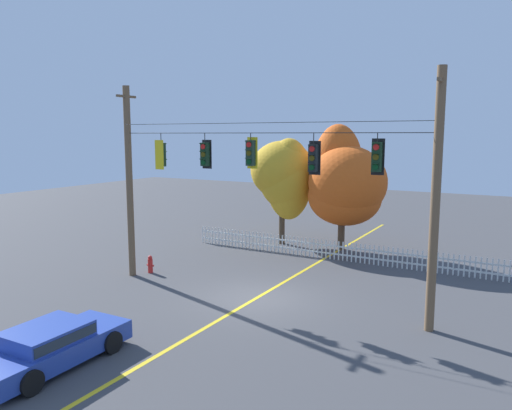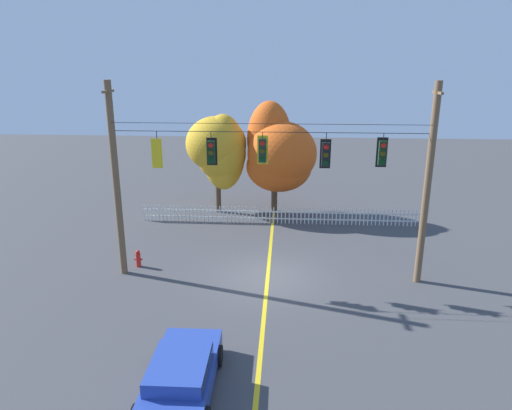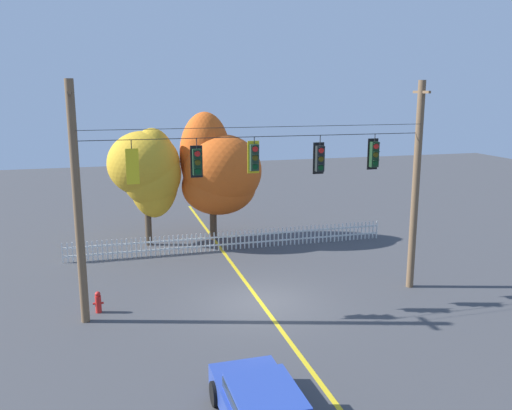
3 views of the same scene
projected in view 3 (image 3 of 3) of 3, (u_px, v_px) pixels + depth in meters
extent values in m
plane|color=#424244|center=(261.00, 303.00, 20.68)|extent=(80.00, 80.00, 0.00)
cube|color=gold|center=(261.00, 302.00, 20.68)|extent=(0.16, 36.00, 0.01)
cylinder|color=brown|center=(78.00, 206.00, 18.13)|extent=(0.29, 0.29, 8.31)
cylinder|color=brown|center=(416.00, 187.00, 21.47)|extent=(0.29, 0.29, 8.31)
cube|color=brown|center=(70.00, 93.00, 17.35)|extent=(0.10, 1.10, 0.10)
cube|color=brown|center=(422.00, 92.00, 20.69)|extent=(0.10, 1.10, 0.10)
cylinder|color=black|center=(261.00, 137.00, 19.35)|extent=(12.58, 0.02, 0.02)
cylinder|color=black|center=(263.00, 127.00, 19.04)|extent=(12.58, 0.02, 0.02)
cylinder|color=black|center=(131.00, 146.00, 18.21)|extent=(0.03, 0.03, 0.40)
cube|color=yellow|center=(132.00, 167.00, 18.23)|extent=(0.43, 0.02, 1.21)
cube|color=black|center=(132.00, 166.00, 18.35)|extent=(0.30, 0.24, 0.98)
cylinder|color=red|center=(132.00, 156.00, 18.41)|extent=(0.20, 0.03, 0.20)
cube|color=black|center=(131.00, 152.00, 18.43)|extent=(0.22, 0.12, 0.06)
cylinder|color=#463B09|center=(132.00, 165.00, 18.48)|extent=(0.20, 0.03, 0.20)
cube|color=black|center=(132.00, 162.00, 18.50)|extent=(0.22, 0.12, 0.06)
cylinder|color=#073513|center=(133.00, 175.00, 18.55)|extent=(0.20, 0.03, 0.20)
cube|color=black|center=(132.00, 171.00, 18.56)|extent=(0.22, 0.12, 0.06)
cylinder|color=black|center=(197.00, 144.00, 18.78)|extent=(0.03, 0.03, 0.37)
cube|color=black|center=(196.00, 162.00, 19.04)|extent=(0.43, 0.02, 1.13)
cube|color=black|center=(197.00, 162.00, 18.92)|extent=(0.30, 0.24, 0.91)
cylinder|color=red|center=(197.00, 154.00, 18.73)|extent=(0.20, 0.03, 0.20)
cube|color=black|center=(198.00, 151.00, 18.66)|extent=(0.22, 0.12, 0.06)
cylinder|color=#463B09|center=(198.00, 163.00, 18.79)|extent=(0.20, 0.03, 0.20)
cube|color=black|center=(198.00, 159.00, 18.72)|extent=(0.22, 0.12, 0.06)
cylinder|color=#073513|center=(198.00, 171.00, 18.85)|extent=(0.20, 0.03, 0.20)
cube|color=black|center=(198.00, 168.00, 18.79)|extent=(0.22, 0.12, 0.06)
cylinder|color=black|center=(254.00, 141.00, 19.31)|extent=(0.03, 0.03, 0.27)
cube|color=yellow|center=(253.00, 157.00, 19.56)|extent=(0.43, 0.02, 1.17)
cube|color=#1E3323|center=(254.00, 157.00, 19.44)|extent=(0.30, 0.24, 0.95)
cylinder|color=red|center=(255.00, 149.00, 19.25)|extent=(0.20, 0.03, 0.20)
cube|color=#1E3323|center=(256.00, 146.00, 19.18)|extent=(0.22, 0.12, 0.06)
cylinder|color=#463B09|center=(255.00, 158.00, 19.31)|extent=(0.20, 0.03, 0.20)
cube|color=#1E3323|center=(256.00, 155.00, 19.25)|extent=(0.22, 0.12, 0.06)
cylinder|color=#073513|center=(255.00, 167.00, 19.38)|extent=(0.20, 0.03, 0.20)
cube|color=#1E3323|center=(256.00, 164.00, 19.31)|extent=(0.22, 0.12, 0.06)
cylinder|color=black|center=(320.00, 140.00, 19.99)|extent=(0.03, 0.03, 0.39)
cube|color=black|center=(318.00, 158.00, 20.25)|extent=(0.43, 0.02, 1.19)
cube|color=black|center=(320.00, 159.00, 20.13)|extent=(0.30, 0.24, 0.96)
cylinder|color=red|center=(321.00, 150.00, 19.93)|extent=(0.20, 0.03, 0.20)
cube|color=black|center=(322.00, 147.00, 19.87)|extent=(0.22, 0.12, 0.06)
cylinder|color=#463B09|center=(321.00, 159.00, 20.00)|extent=(0.20, 0.03, 0.20)
cube|color=black|center=(322.00, 156.00, 19.93)|extent=(0.22, 0.12, 0.06)
cylinder|color=#073513|center=(321.00, 168.00, 20.07)|extent=(0.20, 0.03, 0.20)
cube|color=black|center=(321.00, 165.00, 20.00)|extent=(0.22, 0.12, 0.06)
cylinder|color=black|center=(375.00, 138.00, 20.56)|extent=(0.03, 0.03, 0.30)
cube|color=black|center=(373.00, 154.00, 20.81)|extent=(0.43, 0.02, 1.20)
cube|color=black|center=(374.00, 154.00, 20.69)|extent=(0.30, 0.24, 0.96)
cylinder|color=red|center=(376.00, 146.00, 20.50)|extent=(0.20, 0.03, 0.20)
cube|color=black|center=(377.00, 143.00, 20.43)|extent=(0.22, 0.12, 0.06)
cylinder|color=#463B09|center=(376.00, 155.00, 20.56)|extent=(0.20, 0.03, 0.20)
cube|color=black|center=(377.00, 152.00, 20.50)|extent=(0.22, 0.12, 0.06)
cylinder|color=#073513|center=(375.00, 163.00, 20.63)|extent=(0.20, 0.03, 0.20)
cube|color=black|center=(376.00, 160.00, 20.57)|extent=(0.22, 0.12, 0.06)
cube|color=silver|center=(62.00, 253.00, 25.26)|extent=(0.06, 0.04, 0.97)
cube|color=silver|center=(68.00, 253.00, 25.31)|extent=(0.06, 0.04, 0.97)
cube|color=silver|center=(73.00, 252.00, 25.37)|extent=(0.06, 0.04, 0.97)
cube|color=silver|center=(78.00, 252.00, 25.43)|extent=(0.06, 0.04, 0.97)
cube|color=silver|center=(83.00, 252.00, 25.49)|extent=(0.06, 0.04, 0.97)
cube|color=silver|center=(88.00, 251.00, 25.55)|extent=(0.06, 0.04, 0.97)
cube|color=silver|center=(93.00, 251.00, 25.61)|extent=(0.06, 0.04, 0.97)
cube|color=silver|center=(98.00, 251.00, 25.67)|extent=(0.06, 0.04, 0.97)
cube|color=silver|center=(102.00, 250.00, 25.73)|extent=(0.06, 0.04, 0.97)
cube|color=silver|center=(107.00, 250.00, 25.79)|extent=(0.06, 0.04, 0.97)
cube|color=silver|center=(112.00, 249.00, 25.84)|extent=(0.06, 0.04, 0.97)
cube|color=silver|center=(117.00, 249.00, 25.90)|extent=(0.06, 0.04, 0.97)
cube|color=silver|center=(122.00, 249.00, 25.96)|extent=(0.06, 0.04, 0.97)
cube|color=silver|center=(127.00, 248.00, 26.02)|extent=(0.06, 0.04, 0.97)
cube|color=silver|center=(132.00, 248.00, 26.08)|extent=(0.06, 0.04, 0.97)
cube|color=silver|center=(136.00, 248.00, 26.14)|extent=(0.06, 0.04, 0.97)
cube|color=silver|center=(141.00, 247.00, 26.20)|extent=(0.06, 0.04, 0.97)
cube|color=silver|center=(146.00, 247.00, 26.26)|extent=(0.06, 0.04, 0.97)
cube|color=silver|center=(150.00, 247.00, 26.31)|extent=(0.06, 0.04, 0.97)
cube|color=silver|center=(155.00, 246.00, 26.37)|extent=(0.06, 0.04, 0.97)
cube|color=silver|center=(160.00, 246.00, 26.43)|extent=(0.06, 0.04, 0.97)
cube|color=silver|center=(164.00, 245.00, 26.49)|extent=(0.06, 0.04, 0.97)
cube|color=silver|center=(169.00, 245.00, 26.55)|extent=(0.06, 0.04, 0.97)
cube|color=silver|center=(174.00, 245.00, 26.61)|extent=(0.06, 0.04, 0.97)
cube|color=silver|center=(178.00, 244.00, 26.67)|extent=(0.06, 0.04, 0.97)
cube|color=silver|center=(183.00, 244.00, 26.73)|extent=(0.06, 0.04, 0.97)
cube|color=silver|center=(187.00, 244.00, 26.79)|extent=(0.06, 0.04, 0.97)
cube|color=silver|center=(192.00, 243.00, 26.84)|extent=(0.06, 0.04, 0.97)
cube|color=silver|center=(196.00, 243.00, 26.90)|extent=(0.06, 0.04, 0.97)
cube|color=silver|center=(201.00, 243.00, 26.96)|extent=(0.06, 0.04, 0.97)
cube|color=silver|center=(205.00, 242.00, 27.02)|extent=(0.06, 0.04, 0.97)
cube|color=silver|center=(210.00, 242.00, 27.08)|extent=(0.06, 0.04, 0.97)
cube|color=silver|center=(214.00, 242.00, 27.14)|extent=(0.06, 0.04, 0.97)
cube|color=silver|center=(219.00, 241.00, 27.20)|extent=(0.06, 0.04, 0.97)
cube|color=silver|center=(223.00, 241.00, 27.26)|extent=(0.06, 0.04, 0.97)
cube|color=silver|center=(227.00, 241.00, 27.31)|extent=(0.06, 0.04, 0.97)
cube|color=silver|center=(232.00, 240.00, 27.37)|extent=(0.06, 0.04, 0.97)
cube|color=silver|center=(236.00, 240.00, 27.43)|extent=(0.06, 0.04, 0.97)
cube|color=silver|center=(240.00, 240.00, 27.49)|extent=(0.06, 0.04, 0.97)
cube|color=silver|center=(245.00, 239.00, 27.55)|extent=(0.06, 0.04, 0.97)
cube|color=silver|center=(249.00, 239.00, 27.61)|extent=(0.06, 0.04, 0.97)
cube|color=silver|center=(253.00, 239.00, 27.67)|extent=(0.06, 0.04, 0.97)
cube|color=silver|center=(257.00, 238.00, 27.73)|extent=(0.06, 0.04, 0.97)
cube|color=silver|center=(262.00, 238.00, 27.79)|extent=(0.06, 0.04, 0.97)
cube|color=silver|center=(266.00, 238.00, 27.84)|extent=(0.06, 0.04, 0.97)
cube|color=silver|center=(270.00, 238.00, 27.90)|extent=(0.06, 0.04, 0.97)
cube|color=silver|center=(274.00, 237.00, 27.96)|extent=(0.06, 0.04, 0.97)
cube|color=silver|center=(278.00, 237.00, 28.02)|extent=(0.06, 0.04, 0.97)
cube|color=silver|center=(282.00, 237.00, 28.08)|extent=(0.06, 0.04, 0.97)
cube|color=silver|center=(287.00, 236.00, 28.14)|extent=(0.06, 0.04, 0.97)
cube|color=silver|center=(291.00, 236.00, 28.20)|extent=(0.06, 0.04, 0.97)
cube|color=silver|center=(295.00, 236.00, 28.26)|extent=(0.06, 0.04, 0.97)
cube|color=silver|center=(299.00, 235.00, 28.31)|extent=(0.06, 0.04, 0.97)
cube|color=silver|center=(303.00, 235.00, 28.37)|extent=(0.06, 0.04, 0.97)
cube|color=silver|center=(307.00, 235.00, 28.43)|extent=(0.06, 0.04, 0.97)
cube|color=silver|center=(311.00, 234.00, 28.49)|extent=(0.06, 0.04, 0.97)
cube|color=silver|center=(315.00, 234.00, 28.55)|extent=(0.06, 0.04, 0.97)
cube|color=silver|center=(319.00, 234.00, 28.61)|extent=(0.06, 0.04, 0.97)
cube|color=silver|center=(323.00, 234.00, 28.67)|extent=(0.06, 0.04, 0.97)
cube|color=silver|center=(327.00, 233.00, 28.73)|extent=(0.06, 0.04, 0.97)
cube|color=silver|center=(331.00, 233.00, 28.79)|extent=(0.06, 0.04, 0.97)
cube|color=silver|center=(335.00, 233.00, 28.84)|extent=(0.06, 0.04, 0.97)
cube|color=silver|center=(339.00, 232.00, 28.90)|extent=(0.06, 0.04, 0.97)
cube|color=silver|center=(342.00, 232.00, 28.96)|extent=(0.06, 0.04, 0.97)
cube|color=silver|center=(346.00, 232.00, 29.02)|extent=(0.06, 0.04, 0.97)
cube|color=silver|center=(350.00, 232.00, 29.08)|extent=(0.06, 0.04, 0.97)
cube|color=silver|center=(354.00, 231.00, 29.14)|extent=(0.06, 0.04, 0.97)
cube|color=silver|center=(358.00, 231.00, 29.20)|extent=(0.06, 0.04, 0.97)
cube|color=silver|center=(362.00, 231.00, 29.26)|extent=(0.06, 0.04, 0.97)
cube|color=silver|center=(365.00, 230.00, 29.31)|extent=(0.06, 0.04, 0.97)
cube|color=silver|center=(369.00, 230.00, 29.37)|extent=(0.06, 0.04, 0.97)
cube|color=silver|center=(373.00, 230.00, 29.43)|extent=(0.06, 0.04, 0.97)
cube|color=silver|center=(377.00, 230.00, 29.49)|extent=(0.06, 0.04, 0.97)
cube|color=silver|center=(232.00, 244.00, 27.44)|extent=(16.20, 0.03, 0.08)
cube|color=silver|center=(232.00, 236.00, 27.36)|extent=(16.20, 0.03, 0.08)
cylinder|color=#473828|center=(148.00, 223.00, 28.09)|extent=(0.33, 0.33, 2.37)
ellipsoid|color=gold|center=(153.00, 173.00, 27.75)|extent=(2.64, 2.58, 4.62)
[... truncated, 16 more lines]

